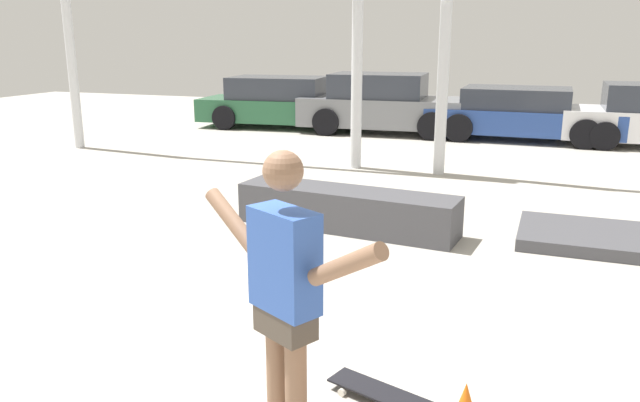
# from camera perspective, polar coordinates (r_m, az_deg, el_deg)

# --- Properties ---
(ground_plane) EXTENTS (36.00, 36.00, 0.00)m
(ground_plane) POSITION_cam_1_polar(r_m,az_deg,el_deg) (5.42, -9.87, -11.37)
(ground_plane) COLOR #B2ADA3
(skateboarder) EXTENTS (1.40, 0.82, 1.77)m
(skateboarder) POSITION_cam_1_polar(r_m,az_deg,el_deg) (3.63, -3.23, -7.66)
(skateboarder) COLOR #8C664C
(skateboarder) RESTS_ON ground_plane
(skateboard) EXTENTS (0.86, 0.46, 0.08)m
(skateboard) POSITION_cam_1_polar(r_m,az_deg,el_deg) (4.37, 6.08, -17.21)
(skateboard) COLOR black
(skateboard) RESTS_ON ground_plane
(grind_box) EXTENTS (2.87, 0.93, 0.51)m
(grind_box) POSITION_cam_1_polar(r_m,az_deg,el_deg) (7.88, 2.46, -0.77)
(grind_box) COLOR #47474C
(grind_box) RESTS_ON ground_plane
(parked_car_green) EXTENTS (4.61, 2.21, 1.33)m
(parked_car_green) POSITION_cam_1_polar(r_m,az_deg,el_deg) (16.88, -3.44, 8.92)
(parked_car_green) COLOR #28603D
(parked_car_green) RESTS_ON ground_plane
(parked_car_grey) EXTENTS (4.25, 2.10, 1.48)m
(parked_car_grey) POSITION_cam_1_polar(r_m,az_deg,el_deg) (15.94, 5.76, 8.76)
(parked_car_grey) COLOR slate
(parked_car_grey) RESTS_ON ground_plane
(parked_car_blue) EXTENTS (4.39, 1.99, 1.21)m
(parked_car_blue) POSITION_cam_1_polar(r_m,az_deg,el_deg) (15.53, 17.88, 7.56)
(parked_car_blue) COLOR #284793
(parked_car_blue) RESTS_ON ground_plane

